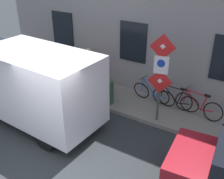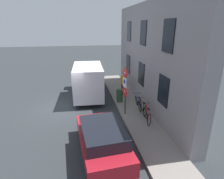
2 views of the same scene
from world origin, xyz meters
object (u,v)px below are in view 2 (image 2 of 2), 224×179
bicycle_black (142,108)px  bicycle_blue (138,103)px  pedestrian (123,83)px  delivery_van (88,80)px  sign_post_stacked (125,86)px  litter_bin (120,95)px  bicycle_red (147,115)px  parked_hatchback (102,139)px

bicycle_black → bicycle_blue: bearing=0.7°
pedestrian → bicycle_blue: bearing=-145.0°
delivery_van → sign_post_stacked: bearing=-150.4°
litter_bin → delivery_van: bearing=140.0°
pedestrian → litter_bin: pedestrian is taller
bicycle_blue → pedestrian: bearing=12.7°
sign_post_stacked → bicycle_red: 2.03m
parked_hatchback → bicycle_blue: bearing=-40.8°
delivery_van → bicycle_blue: 4.38m
litter_bin → parked_hatchback: bearing=-109.8°
parked_hatchback → litter_bin: size_ratio=4.59×
parked_hatchback → litter_bin: parked_hatchback is taller
parked_hatchback → bicycle_black: bearing=-47.5°
bicycle_black → litter_bin: bearing=22.4°
sign_post_stacked → pedestrian: bearing=77.6°
bicycle_black → pedestrian: bearing=6.0°
bicycle_blue → litter_bin: (-0.89, 1.42, 0.08)m
delivery_van → bicycle_blue: size_ratio=3.15×
parked_hatchback → bicycle_black: size_ratio=2.42×
pedestrian → bicycle_red: bearing=-147.7°
parked_hatchback → bicycle_blue: (2.78, 3.84, -0.22)m
pedestrian → litter_bin: size_ratio=1.91×
bicycle_blue → litter_bin: bearing=37.8°
bicycle_red → litter_bin: litter_bin is taller
bicycle_blue → bicycle_black: bearing=-174.3°
parked_hatchback → pedestrian: (2.46, 6.50, 0.34)m
bicycle_red → bicycle_blue: bearing=8.5°
pedestrian → sign_post_stacked: bearing=-164.4°
sign_post_stacked → bicycle_black: size_ratio=1.64×
bicycle_black → delivery_van: bearing=37.4°
bicycle_red → parked_hatchback: bearing=137.0°
bicycle_red → pedestrian: 4.33m
sign_post_stacked → pedestrian: 3.43m
delivery_van → parked_hatchback: delivery_van is taller
bicycle_black → litter_bin: 2.40m
sign_post_stacked → parked_hatchback: (-1.75, -3.24, -1.18)m
bicycle_black → bicycle_red: bearing=-179.2°
bicycle_black → bicycle_blue: (0.00, 0.81, 0.00)m
bicycle_blue → bicycle_red: bearing=-174.3°
delivery_van → parked_hatchback: (0.16, -6.98, -0.60)m
pedestrian → bicycle_black: bearing=-146.7°
sign_post_stacked → parked_hatchback: size_ratio=0.68×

